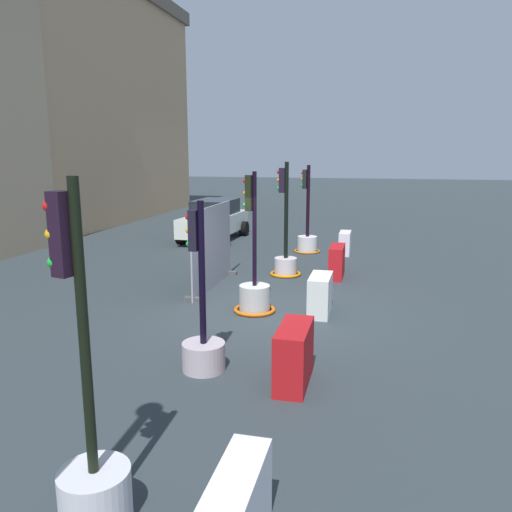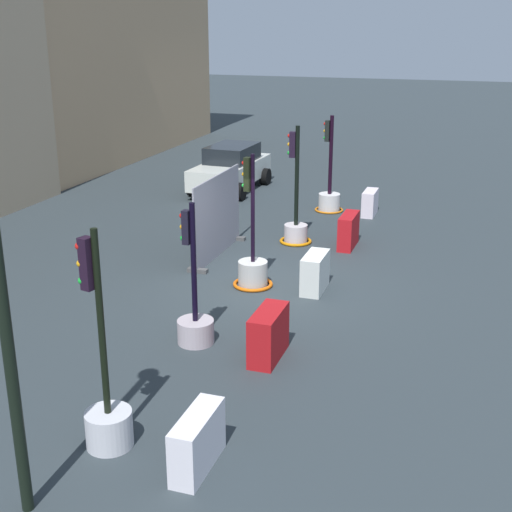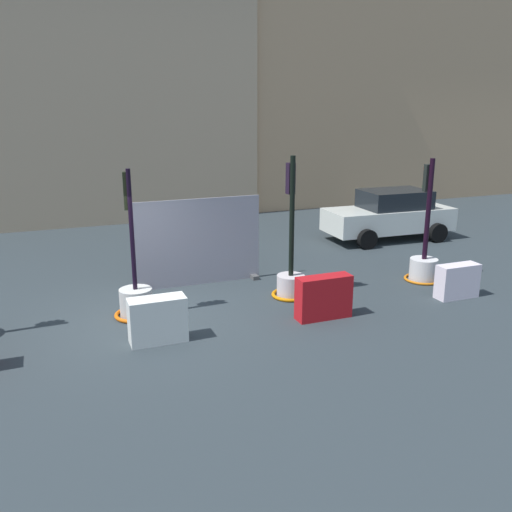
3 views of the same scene
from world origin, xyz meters
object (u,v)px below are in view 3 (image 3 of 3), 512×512
at_px(traffic_light_2, 136,296).
at_px(construction_barrier_2, 158,320).
at_px(car_white_van, 390,215).
at_px(construction_barrier_4, 457,281).
at_px(traffic_light_3, 291,273).
at_px(construction_barrier_3, 324,297).
at_px(traffic_light_4, 424,261).

height_order(traffic_light_2, construction_barrier_2, traffic_light_2).
bearing_deg(car_white_van, construction_barrier_2, -148.88).
xyz_separation_m(construction_barrier_2, construction_barrier_4, (6.78, -0.09, -0.04)).
distance_m(traffic_light_2, traffic_light_3, 3.48).
xyz_separation_m(construction_barrier_3, car_white_van, (5.21, 5.27, 0.35)).
xyz_separation_m(traffic_light_4, construction_barrier_2, (-6.87, -1.23, -0.06)).
bearing_deg(construction_barrier_2, traffic_light_2, 96.69).
xyz_separation_m(construction_barrier_3, construction_barrier_4, (3.40, -0.00, -0.06)).
bearing_deg(traffic_light_2, traffic_light_4, -1.54).
distance_m(traffic_light_2, construction_barrier_4, 7.11).
relative_size(traffic_light_2, car_white_van, 0.73).
height_order(construction_barrier_2, construction_barrier_4, construction_barrier_2).
xyz_separation_m(traffic_light_2, construction_barrier_3, (3.55, -1.50, 0.00)).
bearing_deg(car_white_van, construction_barrier_4, -108.91).
bearing_deg(traffic_light_4, car_white_van, 66.59).
xyz_separation_m(traffic_light_2, car_white_van, (8.75, 3.77, 0.35)).
distance_m(traffic_light_3, construction_barrier_3, 1.45).
distance_m(traffic_light_4, car_white_van, 4.32).
bearing_deg(construction_barrier_2, construction_barrier_4, -0.73).
distance_m(traffic_light_4, construction_barrier_2, 6.98).
bearing_deg(traffic_light_3, car_white_van, 35.96).
bearing_deg(traffic_light_3, construction_barrier_2, -157.72).
bearing_deg(traffic_light_3, traffic_light_4, -2.09).
height_order(traffic_light_2, construction_barrier_3, traffic_light_2).
relative_size(traffic_light_4, car_white_van, 0.73).
relative_size(construction_barrier_2, construction_barrier_4, 1.05).
xyz_separation_m(traffic_light_3, traffic_light_4, (3.56, -0.13, -0.05)).
height_order(traffic_light_2, traffic_light_4, traffic_light_2).
bearing_deg(traffic_light_4, traffic_light_2, 178.46).
relative_size(traffic_light_4, construction_barrier_3, 2.62).
height_order(construction_barrier_2, car_white_van, car_white_van).
bearing_deg(traffic_light_4, construction_barrier_4, -94.01).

